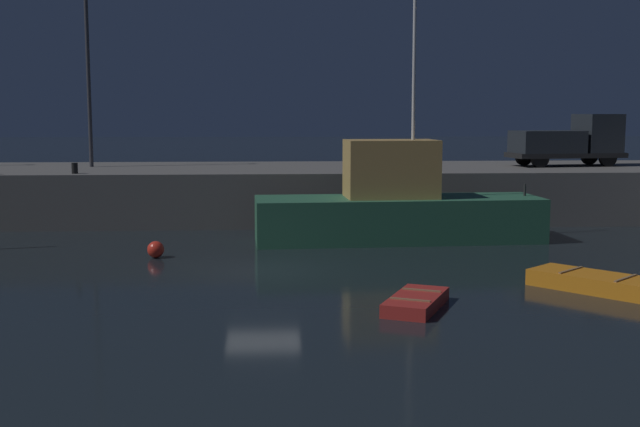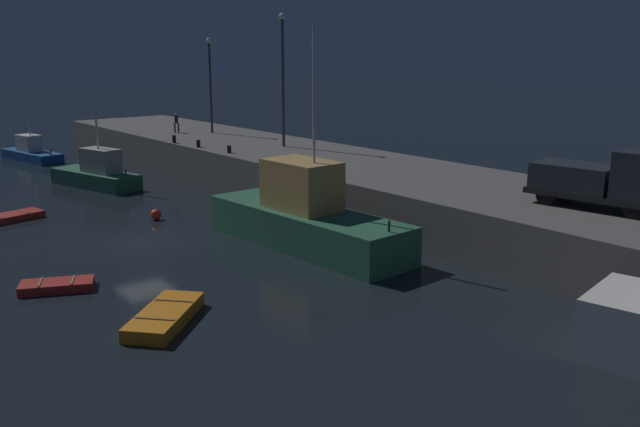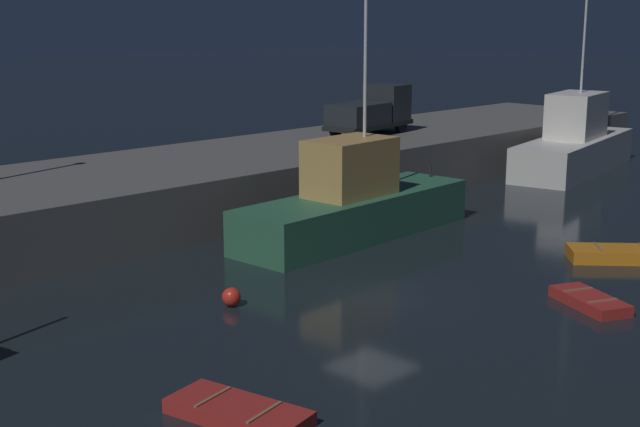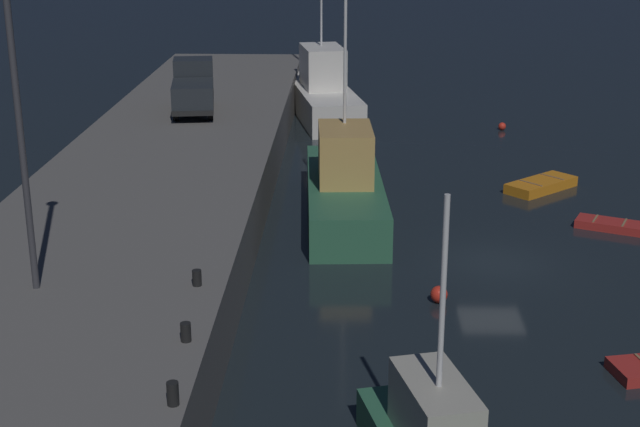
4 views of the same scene
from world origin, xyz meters
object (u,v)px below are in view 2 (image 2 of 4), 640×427
Objects in this scene: rowboat_white_mid at (11,217)px; fishing_boat_blue at (31,152)px; dinghy_red_small at (165,316)px; mooring_buoy_near at (156,214)px; bollard_central at (229,149)px; dockworker at (176,121)px; dinghy_orange_near at (57,286)px; utility_truck at (605,180)px; bollard_east at (198,144)px; lamp_post_east at (283,71)px; fishing_trawler_red at (97,174)px; lamp_post_west at (210,78)px; fishing_boat_orange at (305,218)px; bollard_west at (174,139)px.

fishing_boat_blue is at bearing 161.12° from rowboat_white_mid.
rowboat_white_mid is at bearing -179.58° from dinghy_red_small.
bollard_central is (-4.72, 7.75, 2.47)m from mooring_buoy_near.
dinghy_orange_near is at bearing -35.78° from dockworker.
utility_truck is 11.87× the size of bollard_east.
dinghy_orange_near is 0.33× the size of lamp_post_east.
fishing_trawler_red reaches higher than mooring_buoy_near.
lamp_post_west is (-15.52, 12.64, 6.77)m from mooring_buoy_near.
bollard_central is at bearing -86.22° from lamp_post_east.
mooring_buoy_near is 21.13m from lamp_post_west.
bollard_east is at bearing -124.01° from lamp_post_east.
dinghy_red_small is 7.96× the size of bollard_central.
fishing_boat_orange is (20.74, 2.40, 0.45)m from fishing_trawler_red.
fishing_boat_blue is 2.15× the size of rowboat_white_mid.
bollard_east is at bearing 65.75° from fishing_trawler_red.
bollard_east reaches higher than bollard_central.
fishing_trawler_red is 4.72× the size of dockworker.
fishing_trawler_red is at bearing -134.55° from bollard_central.
fishing_boat_blue reaches higher than fishing_trawler_red.
dockworker reaches higher than bollard_west.
bollard_west is at bearing 22.69° from fishing_boat_blue.
dinghy_orange_near is 22.90m from bollard_east.
fishing_boat_orange reaches higher than bollard_central.
dinghy_orange_near is 0.77× the size of dinghy_red_small.
dinghy_red_small is 6.39× the size of mooring_buoy_near.
lamp_post_west reaches higher than rowboat_white_mid.
fishing_trawler_red is at bearing -56.75° from dockworker.
bollard_central is (6.64, 6.75, 1.84)m from fishing_trawler_red.
bollard_west is (3.82, -5.44, -4.26)m from lamp_post_west.
fishing_boat_orange is 13.60m from utility_truck.
bollard_west is at bearing -171.74° from utility_truck.
fishing_boat_orange is 27.17m from lamp_post_west.
bollard_west reaches higher than dinghy_orange_near.
mooring_buoy_near is (11.36, -1.00, -0.62)m from fishing_trawler_red.
fishing_boat_orange is 10.74m from dinghy_red_small.
fishing_trawler_red is 0.84× the size of lamp_post_east.
bollard_west is at bearing 148.42° from mooring_buoy_near.
utility_truck is 31.87m from bollard_west.
dinghy_red_small is 19.32m from utility_truck.
bollard_west is (-6.67, 13.61, 2.63)m from rowboat_white_mid.
bollard_west is 3.26m from bollard_east.
rowboat_white_mid is 7.02× the size of bollard_east.
lamp_post_west reaches higher than mooring_buoy_near.
dockworker is (-26.88, 6.97, 2.09)m from fishing_boat_orange.
dinghy_orange_near is at bearing -57.44° from lamp_post_east.
lamp_post_east is at bearing 147.67° from fishing_boat_orange.
dockworker is (-25.64, 18.48, 3.29)m from dinghy_orange_near.
utility_truck is at bearing 38.74° from fishing_boat_orange.
fishing_trawler_red reaches higher than bollard_central.
fishing_boat_blue reaches higher than mooring_buoy_near.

